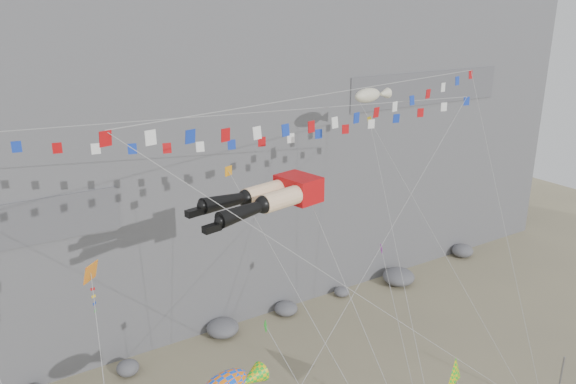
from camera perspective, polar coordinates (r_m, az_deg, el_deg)
name	(u,v)px	position (r m, az deg, el deg)	size (l,w,h in m)	color
cliff	(137,8)	(53.58, -15.05, 17.61)	(80.00, 28.00, 50.00)	slate
talus_boulders	(223,328)	(46.55, -6.65, -13.59)	(60.00, 3.00, 1.20)	#5B5C60
legs_kite	(270,197)	(28.51, -1.87, -0.51)	(8.25, 13.42, 20.00)	#BB0B0E
flag_banner_upper	(246,114)	(31.00, -4.28, 7.92)	(29.77, 14.65, 26.33)	#BB0B0E
flag_banner_lower	(347,91)	(28.24, 6.05, 10.13)	(25.36, 8.84, 25.24)	#BB0B0E
harlequin_kite	(91,274)	(25.47, -19.39, -7.86)	(2.45, 8.25, 16.12)	red
delta_kite	(456,378)	(33.96, 16.69, -17.68)	(3.49, 7.96, 9.34)	#E2B70B
blimp_windsock	(368,96)	(41.42, 8.13, 9.61)	(4.39, 16.33, 24.49)	beige
small_kite_a	(232,177)	(30.62, -5.71, 1.50)	(4.53, 15.03, 22.26)	orange
small_kite_b	(382,253)	(36.36, 9.55, -6.12)	(5.39, 11.82, 15.97)	purple
small_kite_c	(268,331)	(29.44, -2.00, -13.92)	(2.84, 10.14, 13.68)	#179A1E
small_kite_d	(371,128)	(37.25, 8.45, 6.45)	(6.61, 15.60, 24.13)	yellow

